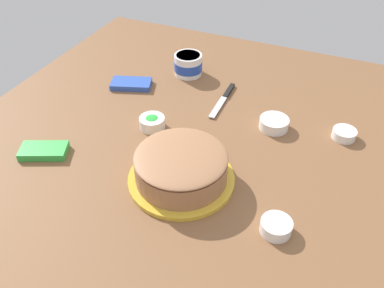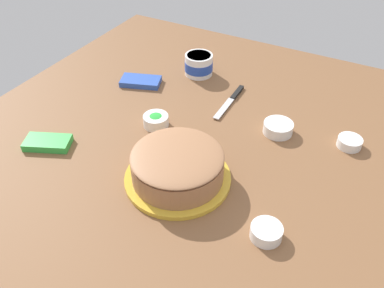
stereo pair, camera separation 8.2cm
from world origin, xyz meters
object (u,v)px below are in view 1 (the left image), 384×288
at_px(spreading_knife, 224,97).
at_px(sprinkle_bowl_rainbow, 276,226).
at_px(candy_box_upper, 44,151).
at_px(frosted_cake, 181,168).
at_px(sprinkle_bowl_orange, 344,134).
at_px(candy_box_lower, 131,84).
at_px(sprinkle_bowl_green, 152,122).
at_px(sprinkle_bowl_yellow, 274,123).
at_px(frosting_tub, 188,64).

bearing_deg(spreading_knife, sprinkle_bowl_rainbow, 121.98).
distance_m(spreading_knife, candy_box_upper, 0.66).
relative_size(frosted_cake, sprinkle_bowl_orange, 4.02).
xyz_separation_m(frosted_cake, sprinkle_bowl_rainbow, (-0.29, 0.07, -0.03)).
relative_size(candy_box_lower, candy_box_upper, 1.07).
bearing_deg(spreading_knife, sprinkle_bowl_green, 58.77).
height_order(sprinkle_bowl_yellow, sprinkle_bowl_rainbow, sprinkle_bowl_yellow).
distance_m(frosting_tub, spreading_knife, 0.23).
height_order(frosted_cake, sprinkle_bowl_rainbow, frosted_cake).
distance_m(frosted_cake, candy_box_lower, 0.55).
distance_m(sprinkle_bowl_green, sprinkle_bowl_rainbow, 0.55).
relative_size(sprinkle_bowl_green, candy_box_upper, 0.60).
height_order(sprinkle_bowl_orange, candy_box_lower, sprinkle_bowl_orange).
distance_m(sprinkle_bowl_orange, candy_box_lower, 0.79).
relative_size(sprinkle_bowl_yellow, sprinkle_bowl_green, 1.15).
distance_m(sprinkle_bowl_yellow, candy_box_upper, 0.74).
height_order(frosted_cake, sprinkle_bowl_yellow, frosted_cake).
bearing_deg(candy_box_lower, sprinkle_bowl_green, 114.70).
height_order(sprinkle_bowl_green, candy_box_lower, sprinkle_bowl_green).
bearing_deg(sprinkle_bowl_yellow, candy_box_lower, -4.26).
height_order(frosting_tub, sprinkle_bowl_yellow, frosting_tub).
bearing_deg(frosted_cake, frosting_tub, -68.06).
xyz_separation_m(sprinkle_bowl_orange, candy_box_upper, (0.84, 0.45, -0.00)).
bearing_deg(spreading_knife, frosted_cake, 94.19).
bearing_deg(sprinkle_bowl_orange, candy_box_lower, -0.23).
relative_size(sprinkle_bowl_orange, candy_box_upper, 0.54).
bearing_deg(sprinkle_bowl_orange, frosting_tub, -15.77).
height_order(sprinkle_bowl_orange, sprinkle_bowl_green, sprinkle_bowl_green).
relative_size(spreading_knife, candy_box_lower, 1.56).
relative_size(frosting_tub, spreading_knife, 0.48).
distance_m(frosted_cake, frosting_tub, 0.61).
distance_m(spreading_knife, sprinkle_bowl_orange, 0.44).
xyz_separation_m(frosted_cake, sprinkle_bowl_yellow, (-0.18, -0.35, -0.03)).
relative_size(spreading_knife, sprinkle_bowl_rainbow, 2.93).
xyz_separation_m(sprinkle_bowl_orange, sprinkle_bowl_green, (0.60, 0.20, 0.01)).
bearing_deg(sprinkle_bowl_green, frosting_tub, -84.84).
xyz_separation_m(frosting_tub, candy_box_upper, (0.21, 0.63, -0.03)).
bearing_deg(sprinkle_bowl_green, candy_box_lower, -45.90).
xyz_separation_m(sprinkle_bowl_yellow, sprinkle_bowl_rainbow, (-0.11, 0.42, -0.00)).
distance_m(spreading_knife, sprinkle_bowl_rainbow, 0.62).
relative_size(sprinkle_bowl_rainbow, candy_box_lower, 0.53).
relative_size(frosted_cake, sprinkle_bowl_yellow, 3.14).
bearing_deg(sprinkle_bowl_green, sprinkle_bowl_yellow, -156.68).
distance_m(frosting_tub, sprinkle_bowl_yellow, 0.46).
height_order(frosted_cake, candy_box_upper, frosted_cake).
distance_m(candy_box_lower, candy_box_upper, 0.46).
relative_size(sprinkle_bowl_yellow, sprinkle_bowl_rainbow, 1.21).
bearing_deg(sprinkle_bowl_rainbow, sprinkle_bowl_green, -27.93).
bearing_deg(candy_box_upper, frosting_tub, -132.29).
distance_m(frosted_cake, candy_box_upper, 0.44).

